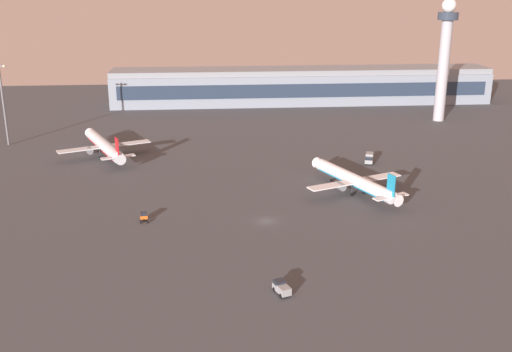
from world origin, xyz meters
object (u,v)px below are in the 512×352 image
Objects in this scene: control_tower at (445,53)px; maintenance_van at (282,288)px; airplane_terminal_side at (104,146)px; pushback_tug at (144,216)px; airplane_far_stand at (354,180)px; catering_truck at (369,158)px; apron_light_central at (3,100)px.

control_tower is 10.70× the size of maintenance_van.
pushback_tug is at bearing -96.00° from airplane_terminal_side.
pushback_tug is at bearing 172.93° from airplane_far_stand.
control_tower is at bearing -4.72° from airplane_terminal_side.
catering_truck is 79.30m from pushback_tug.
airplane_terminal_side is 105.88m from maintenance_van.
control_tower is 1.38× the size of airplane_far_stand.
catering_truck is at bearing -14.98° from apron_light_central.
airplane_far_stand is at bearing 43.47° from maintenance_van.
catering_truck is 1.34× the size of maintenance_van.
airplane_far_stand is 84.12m from airplane_terminal_side.
airplane_terminal_side is 8.09× the size of maintenance_van.
maintenance_van is (46.69, -95.00, -2.60)m from airplane_terminal_side.
pushback_tug is (-111.49, -101.19, -26.74)m from control_tower.
pushback_tug is at bearing -137.77° from control_tower.
control_tower reaches higher than maintenance_van.
control_tower is at bearing 34.08° from airplane_far_stand.
airplane_far_stand is 125.46m from apron_light_central.
control_tower is 152.92m from pushback_tug.
maintenance_van is (-82.83, -139.23, -26.63)m from control_tower.
maintenance_van is at bearing -120.75° from control_tower.
maintenance_van is at bearing -53.77° from apron_light_central.
maintenance_van is (-38.02, -80.97, -0.40)m from catering_truck.
airplane_terminal_side reaches higher than pushback_tug.
control_tower is 15.02× the size of pushback_tug.
pushback_tug is 0.71× the size of maintenance_van.
apron_light_central is (-54.41, 75.33, 14.90)m from pushback_tug.
pushback_tug is at bearing 51.56° from catering_truck.
airplane_far_stand is at bearing -53.25° from airplane_terminal_side.
control_tower is 1.32× the size of airplane_terminal_side.
pushback_tug is 47.63m from maintenance_van.
maintenance_van is at bearing -138.93° from airplane_far_stand.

